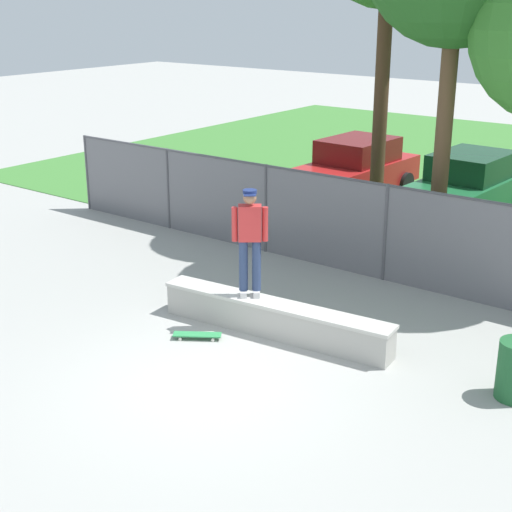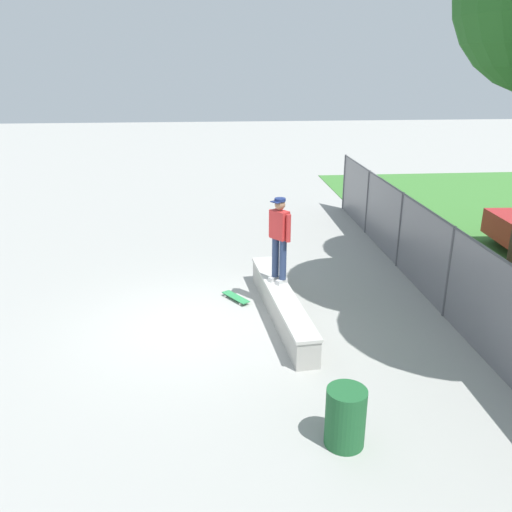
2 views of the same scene
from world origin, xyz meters
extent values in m
plane|color=#9E9E99|center=(0.00, 0.00, 0.00)|extent=(80.00, 80.00, 0.00)
cube|color=#A8A59E|center=(-0.22, 1.89, 0.26)|extent=(4.18, 0.85, 0.53)
cube|color=beige|center=(-0.22, 1.89, 0.56)|extent=(4.22, 0.89, 0.06)
cube|color=beige|center=(-0.63, 1.94, 0.64)|extent=(0.25, 0.27, 0.10)
cube|color=beige|center=(-0.81, 1.81, 0.64)|extent=(0.25, 0.27, 0.10)
cylinder|color=navy|center=(-0.65, 1.97, 1.13)|extent=(0.15, 0.15, 0.88)
cylinder|color=navy|center=(-0.83, 1.83, 1.13)|extent=(0.15, 0.15, 0.88)
cube|color=red|center=(-0.74, 1.90, 1.87)|extent=(0.43, 0.41, 0.60)
cylinder|color=red|center=(-0.54, 2.05, 1.85)|extent=(0.10, 0.10, 0.58)
cylinder|color=red|center=(-0.94, 1.75, 1.85)|extent=(0.10, 0.10, 0.58)
sphere|color=#9E7051|center=(-0.74, 1.90, 2.30)|extent=(0.22, 0.22, 0.22)
cylinder|color=navy|center=(-0.74, 1.90, 2.40)|extent=(0.23, 0.23, 0.06)
cube|color=navy|center=(-0.66, 1.80, 2.37)|extent=(0.23, 0.22, 0.02)
cube|color=#2D8C4C|center=(-1.15, 0.99, 0.08)|extent=(0.78, 0.61, 0.02)
cube|color=#B2B2B7|center=(-1.37, 0.84, 0.06)|extent=(0.13, 0.15, 0.02)
cube|color=#B2B2B7|center=(-0.92, 1.14, 0.06)|extent=(0.13, 0.15, 0.02)
cylinder|color=silver|center=(-1.42, 0.91, 0.03)|extent=(0.06, 0.05, 0.05)
cylinder|color=silver|center=(-1.33, 0.77, 0.03)|extent=(0.06, 0.05, 0.05)
cylinder|color=silver|center=(-0.97, 1.21, 0.03)|extent=(0.06, 0.05, 0.05)
cylinder|color=silver|center=(-0.87, 1.07, 0.03)|extent=(0.06, 0.05, 0.05)
cylinder|color=#4C4C51|center=(-8.76, 5.31, 0.98)|extent=(0.07, 0.07, 1.97)
cylinder|color=#4C4C51|center=(-5.84, 5.31, 0.98)|extent=(0.07, 0.07, 1.97)
cylinder|color=#4C4C51|center=(-2.92, 5.31, 0.98)|extent=(0.07, 0.07, 1.97)
cylinder|color=#4C4C51|center=(0.00, 5.31, 0.98)|extent=(0.07, 0.07, 1.97)
cylinder|color=#4C4C51|center=(0.00, 5.31, 1.94)|extent=(17.53, 0.05, 0.05)
cube|color=slate|center=(0.00, 5.31, 0.98)|extent=(17.53, 0.01, 1.97)
cylinder|color=#47301E|center=(-1.46, 7.60, 2.74)|extent=(0.32, 0.32, 5.47)
cylinder|color=brown|center=(0.62, 6.30, 2.44)|extent=(0.32, 0.32, 4.87)
cube|color=#B21E1E|center=(-3.71, 10.51, 0.67)|extent=(2.01, 4.28, 0.70)
cube|color=#621010|center=(-3.70, 10.66, 1.34)|extent=(1.70, 2.18, 0.64)
cylinder|color=black|center=(-2.88, 9.17, 0.32)|extent=(0.25, 0.65, 0.64)
cylinder|color=black|center=(-4.67, 9.26, 0.32)|extent=(0.25, 0.65, 0.64)
cylinder|color=black|center=(-2.75, 11.77, 0.32)|extent=(0.25, 0.65, 0.64)
cylinder|color=black|center=(-4.54, 11.86, 0.32)|extent=(0.25, 0.65, 0.64)
cube|color=#1E6638|center=(-0.43, 10.51, 0.67)|extent=(2.01, 4.28, 0.70)
cube|color=#10381E|center=(-0.42, 10.66, 1.34)|extent=(1.70, 2.18, 0.64)
cylinder|color=black|center=(0.40, 9.17, 0.32)|extent=(0.25, 0.65, 0.64)
cylinder|color=black|center=(-1.39, 9.26, 0.32)|extent=(0.25, 0.65, 0.64)
cylinder|color=black|center=(-1.26, 11.86, 0.32)|extent=(0.25, 0.65, 0.64)
camera|label=1|loc=(6.49, -7.47, 5.42)|focal=52.82mm
camera|label=2|loc=(9.60, 0.50, 4.99)|focal=36.94mm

